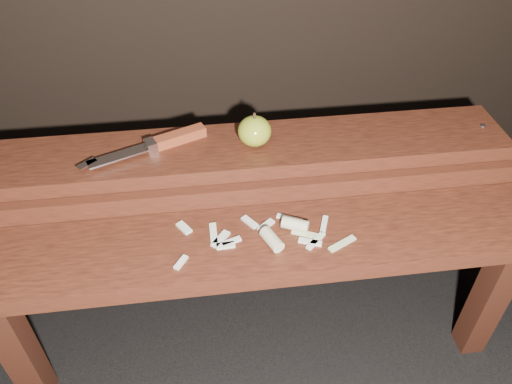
{
  "coord_description": "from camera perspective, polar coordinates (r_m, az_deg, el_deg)",
  "views": [
    {
      "loc": [
        -0.11,
        -0.75,
        1.16
      ],
      "look_at": [
        0.0,
        0.06,
        0.45
      ],
      "focal_mm": 35.0,
      "sensor_mm": 36.0,
      "label": 1
    }
  ],
  "objects": [
    {
      "name": "ground",
      "position": [
        1.39,
        0.33,
        -15.78
      ],
      "size": [
        60.0,
        60.0,
        0.0
      ],
      "primitive_type": "plane",
      "color": "black"
    },
    {
      "name": "bench_front_tier",
      "position": [
        1.07,
        0.85,
        -8.17
      ],
      "size": [
        1.2,
        0.2,
        0.42
      ],
      "color": "black",
      "rests_on": "ground"
    },
    {
      "name": "bench_rear_tier",
      "position": [
        1.19,
        -0.66,
        2.03
      ],
      "size": [
        1.2,
        0.21,
        0.5
      ],
      "color": "black",
      "rests_on": "ground"
    },
    {
      "name": "apple",
      "position": [
        1.12,
        -0.17,
        6.98
      ],
      "size": [
        0.08,
        0.08,
        0.08
      ],
      "color": "olive",
      "rests_on": "bench_rear_tier"
    },
    {
      "name": "knife",
      "position": [
        1.14,
        -10.41,
        5.69
      ],
      "size": [
        0.28,
        0.13,
        0.03
      ],
      "color": "brown",
      "rests_on": "bench_rear_tier"
    },
    {
      "name": "apple_scraps",
      "position": [
        1.02,
        2.17,
        -4.71
      ],
      "size": [
        0.37,
        0.13,
        0.03
      ],
      "color": "beige",
      "rests_on": "bench_front_tier"
    }
  ]
}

